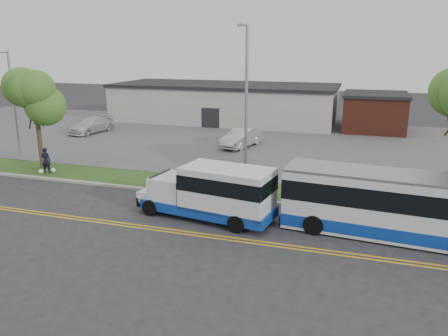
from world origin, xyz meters
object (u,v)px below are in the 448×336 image
(shuttle_bus, at_px, (215,191))
(pedestrian, at_px, (46,160))
(tree_west, at_px, (35,97))
(streetlight_near, at_px, (246,104))
(parked_car_b, at_px, (92,125))
(transit_bus, at_px, (404,207))
(streetlight_far, at_px, (13,100))
(parked_car_a, at_px, (241,138))

(shuttle_bus, height_order, pedestrian, shuttle_bus)
(tree_west, xyz_separation_m, streetlight_near, (15.00, -0.47, 0.11))
(streetlight_near, bearing_deg, parked_car_b, 146.13)
(streetlight_near, xyz_separation_m, transit_bus, (8.46, -4.23, -3.73))
(streetlight_far, distance_m, transit_bus, 28.47)
(tree_west, height_order, streetlight_near, streetlight_near)
(transit_bus, distance_m, parked_car_b, 32.80)
(streetlight_far, height_order, parked_car_a, streetlight_far)
(parked_car_a, distance_m, parked_car_b, 16.13)
(pedestrian, xyz_separation_m, parked_car_b, (-5.66, 13.62, -0.13))
(transit_bus, relative_size, parked_car_b, 2.09)
(parked_car_b, bearing_deg, pedestrian, -58.30)
(shuttle_bus, bearing_deg, transit_bus, 11.18)
(streetlight_far, relative_size, pedestrian, 4.53)
(streetlight_near, bearing_deg, pedestrian, -177.57)
(parked_car_a, bearing_deg, transit_bus, -38.40)
(tree_west, distance_m, transit_bus, 24.20)
(shuttle_bus, xyz_separation_m, pedestrian, (-13.44, 4.05, -0.48))
(streetlight_far, bearing_deg, parked_car_b, 92.30)
(streetlight_far, bearing_deg, parked_car_a, 28.97)
(pedestrian, bearing_deg, transit_bus, 157.18)
(shuttle_bus, relative_size, pedestrian, 4.17)
(parked_car_b, bearing_deg, parked_car_a, 3.09)
(streetlight_far, xyz_separation_m, transit_bus, (27.46, -6.92, -2.98))
(tree_west, height_order, transit_bus, tree_west)
(transit_bus, xyz_separation_m, parked_car_b, (-27.88, 17.27, -0.64))
(tree_west, bearing_deg, streetlight_near, -1.80)
(streetlight_near, bearing_deg, streetlight_far, 171.95)
(transit_bus, bearing_deg, streetlight_far, 170.78)
(shuttle_bus, bearing_deg, parked_car_b, 145.83)
(tree_west, relative_size, parked_car_b, 1.33)
(shuttle_bus, bearing_deg, pedestrian, 171.84)
(pedestrian, bearing_deg, tree_west, -53.89)
(streetlight_near, relative_size, parked_car_b, 1.83)
(streetlight_far, relative_size, shuttle_bus, 1.09)
(parked_car_b, bearing_deg, transit_bus, -22.64)
(parked_car_a, height_order, parked_car_b, parked_car_a)
(transit_bus, bearing_deg, pedestrian, 175.60)
(parked_car_b, bearing_deg, shuttle_bus, -33.63)
(tree_west, distance_m, shuttle_bus, 15.97)
(streetlight_far, height_order, parked_car_b, streetlight_far)
(pedestrian, relative_size, parked_car_b, 0.34)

